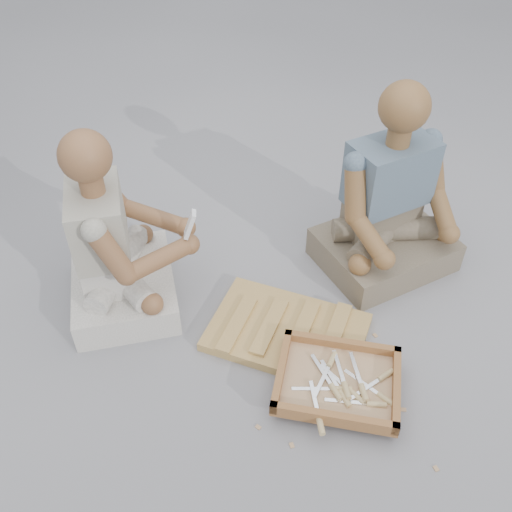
# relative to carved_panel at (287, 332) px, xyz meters

# --- Properties ---
(ground) EXTENTS (60.00, 60.00, 0.00)m
(ground) POSITION_rel_carved_panel_xyz_m (-0.03, -0.08, -0.02)
(ground) COLOR #949398
(ground) RESTS_ON ground
(carved_panel) EXTENTS (0.71, 0.57, 0.04)m
(carved_panel) POSITION_rel_carved_panel_xyz_m (0.00, 0.00, 0.00)
(carved_panel) COLOR #9F7B3D
(carved_panel) RESTS_ON ground
(tool_tray) EXTENTS (0.49, 0.41, 0.06)m
(tool_tray) POSITION_rel_carved_panel_xyz_m (0.20, -0.26, 0.04)
(tool_tray) COLOR brown
(tool_tray) RESTS_ON carved_panel
(chisel_0) EXTENTS (0.22, 0.02, 0.02)m
(chisel_0) POSITION_rel_carved_panel_xyz_m (0.32, -0.34, 0.05)
(chisel_0) COLOR white
(chisel_0) RESTS_ON tool_tray
(chisel_1) EXTENTS (0.18, 0.16, 0.02)m
(chisel_1) POSITION_rel_carved_panel_xyz_m (0.36, -0.23, 0.05)
(chisel_1) COLOR white
(chisel_1) RESTS_ON tool_tray
(chisel_2) EXTENTS (0.07, 0.22, 0.02)m
(chisel_2) POSITION_rel_carved_panel_xyz_m (0.29, -0.29, 0.06)
(chisel_2) COLOR white
(chisel_2) RESTS_ON tool_tray
(chisel_3) EXTENTS (0.17, 0.17, 0.02)m
(chisel_3) POSITION_rel_carved_panel_xyz_m (0.25, -0.30, 0.04)
(chisel_3) COLOR white
(chisel_3) RESTS_ON tool_tray
(chisel_4) EXTENTS (0.12, 0.20, 0.02)m
(chisel_4) POSITION_rel_carved_panel_xyz_m (0.21, -0.31, 0.05)
(chisel_4) COLOR white
(chisel_4) RESTS_ON tool_tray
(chisel_5) EXTENTS (0.06, 0.22, 0.02)m
(chisel_5) POSITION_rel_carved_panel_xyz_m (0.13, -0.43, 0.05)
(chisel_5) COLOR white
(chisel_5) RESTS_ON tool_tray
(chisel_6) EXTENTS (0.18, 0.15, 0.02)m
(chisel_6) POSITION_rel_carved_panel_xyz_m (0.35, -0.31, 0.04)
(chisel_6) COLOR white
(chisel_6) RESTS_ON tool_tray
(chisel_7) EXTENTS (0.22, 0.04, 0.02)m
(chisel_7) POSITION_rel_carved_panel_xyz_m (0.19, -0.29, 0.04)
(chisel_7) COLOR white
(chisel_7) RESTS_ON tool_tray
(chisel_8) EXTENTS (0.09, 0.21, 0.02)m
(chisel_8) POSITION_rel_carved_panel_xyz_m (0.17, -0.19, 0.05)
(chisel_8) COLOR white
(chisel_8) RESTS_ON tool_tray
(chisel_9) EXTENTS (0.07, 0.22, 0.02)m
(chisel_9) POSITION_rel_carved_panel_xyz_m (0.22, -0.28, 0.06)
(chisel_9) COLOR white
(chisel_9) RESTS_ON tool_tray
(chisel_10) EXTENTS (0.12, 0.20, 0.02)m
(chisel_10) POSITION_rel_carved_panel_xyz_m (0.18, -0.29, 0.05)
(chisel_10) COLOR white
(chisel_10) RESTS_ON tool_tray
(wood_chip_0) EXTENTS (0.02, 0.02, 0.00)m
(wood_chip_0) POSITION_rel_carved_panel_xyz_m (0.45, -0.31, -0.02)
(wood_chip_0) COLOR tan
(wood_chip_0) RESTS_ON ground
(wood_chip_1) EXTENTS (0.02, 0.02, 0.00)m
(wood_chip_1) POSITION_rel_carved_panel_xyz_m (-0.09, 0.03, -0.02)
(wood_chip_1) COLOR tan
(wood_chip_1) RESTS_ON ground
(wood_chip_2) EXTENTS (0.02, 0.02, 0.00)m
(wood_chip_2) POSITION_rel_carved_panel_xyz_m (-0.08, -0.44, -0.02)
(wood_chip_2) COLOR tan
(wood_chip_2) RESTS_ON ground
(wood_chip_3) EXTENTS (0.02, 0.02, 0.00)m
(wood_chip_3) POSITION_rel_carved_panel_xyz_m (0.04, -0.50, -0.02)
(wood_chip_3) COLOR tan
(wood_chip_3) RESTS_ON ground
(wood_chip_4) EXTENTS (0.02, 0.02, 0.00)m
(wood_chip_4) POSITION_rel_carved_panel_xyz_m (0.05, 0.04, -0.02)
(wood_chip_4) COLOR tan
(wood_chip_4) RESTS_ON ground
(wood_chip_5) EXTENTS (0.02, 0.02, 0.00)m
(wood_chip_5) POSITION_rel_carved_panel_xyz_m (0.36, -0.15, -0.02)
(wood_chip_5) COLOR tan
(wood_chip_5) RESTS_ON ground
(wood_chip_6) EXTENTS (0.02, 0.02, 0.00)m
(wood_chip_6) POSITION_rel_carved_panel_xyz_m (0.53, -0.54, -0.02)
(wood_chip_6) COLOR tan
(wood_chip_6) RESTS_ON ground
(wood_chip_7) EXTENTS (0.02, 0.02, 0.00)m
(wood_chip_7) POSITION_rel_carved_panel_xyz_m (0.04, -0.17, -0.02)
(wood_chip_7) COLOR tan
(wood_chip_7) RESTS_ON ground
(wood_chip_8) EXTENTS (0.02, 0.02, 0.00)m
(wood_chip_8) POSITION_rel_carved_panel_xyz_m (0.06, -0.38, -0.02)
(wood_chip_8) COLOR tan
(wood_chip_8) RESTS_ON ground
(wood_chip_9) EXTENTS (0.02, 0.02, 0.00)m
(wood_chip_9) POSITION_rel_carved_panel_xyz_m (0.05, 0.09, -0.02)
(wood_chip_9) COLOR tan
(wood_chip_9) RESTS_ON ground
(wood_chip_10) EXTENTS (0.02, 0.02, 0.00)m
(wood_chip_10) POSITION_rel_carved_panel_xyz_m (0.36, 0.03, -0.02)
(wood_chip_10) COLOR tan
(wood_chip_10) RESTS_ON ground
(craftsman) EXTENTS (0.62, 0.64, 0.83)m
(craftsman) POSITION_rel_carved_panel_xyz_m (-0.72, 0.15, 0.26)
(craftsman) COLOR silver
(craftsman) RESTS_ON ground
(companion) EXTENTS (0.72, 0.68, 0.88)m
(companion) POSITION_rel_carved_panel_xyz_m (0.41, 0.51, 0.27)
(companion) COLOR #716151
(companion) RESTS_ON ground
(mobile_phone) EXTENTS (0.06, 0.06, 0.12)m
(mobile_phone) POSITION_rel_carved_panel_xyz_m (-0.41, 0.19, 0.39)
(mobile_phone) COLOR white
(mobile_phone) RESTS_ON craftsman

